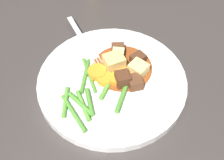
# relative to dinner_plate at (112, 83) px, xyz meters

# --- Properties ---
(ground_plane) EXTENTS (3.00, 3.00, 0.00)m
(ground_plane) POSITION_rel_dinner_plate_xyz_m (0.00, 0.00, -0.01)
(ground_plane) COLOR #383330
(dinner_plate) EXTENTS (0.27, 0.27, 0.02)m
(dinner_plate) POSITION_rel_dinner_plate_xyz_m (0.00, 0.00, 0.00)
(dinner_plate) COLOR white
(dinner_plate) RESTS_ON ground_plane
(stew_sauce) EXTENTS (0.11, 0.11, 0.00)m
(stew_sauce) POSITION_rel_dinner_plate_xyz_m (0.03, -0.01, 0.01)
(stew_sauce) COLOR brown
(stew_sauce) RESTS_ON dinner_plate
(carrot_slice_0) EXTENTS (0.04, 0.04, 0.01)m
(carrot_slice_0) POSITION_rel_dinner_plate_xyz_m (0.00, -0.01, 0.01)
(carrot_slice_0) COLOR orange
(carrot_slice_0) RESTS_ON dinner_plate
(carrot_slice_1) EXTENTS (0.04, 0.04, 0.01)m
(carrot_slice_1) POSITION_rel_dinner_plate_xyz_m (0.02, -0.02, 0.01)
(carrot_slice_1) COLOR orange
(carrot_slice_1) RESTS_ON dinner_plate
(carrot_slice_2) EXTENTS (0.05, 0.05, 0.01)m
(carrot_slice_2) POSITION_rel_dinner_plate_xyz_m (0.00, 0.03, 0.01)
(carrot_slice_2) COLOR orange
(carrot_slice_2) RESTS_ON dinner_plate
(carrot_slice_3) EXTENTS (0.04, 0.04, 0.01)m
(carrot_slice_3) POSITION_rel_dinner_plate_xyz_m (-0.01, 0.01, 0.01)
(carrot_slice_3) COLOR orange
(carrot_slice_3) RESTS_ON dinner_plate
(potato_chunk_0) EXTENTS (0.05, 0.05, 0.03)m
(potato_chunk_0) POSITION_rel_dinner_plate_xyz_m (0.03, 0.01, 0.02)
(potato_chunk_0) COLOR #DBBC6B
(potato_chunk_0) RESTS_ON dinner_plate
(potato_chunk_1) EXTENTS (0.03, 0.03, 0.02)m
(potato_chunk_1) POSITION_rel_dinner_plate_xyz_m (0.05, 0.01, 0.02)
(potato_chunk_1) COLOR #EAD68C
(potato_chunk_1) RESTS_ON dinner_plate
(potato_chunk_2) EXTENTS (0.03, 0.04, 0.02)m
(potato_chunk_2) POSITION_rel_dinner_plate_xyz_m (0.04, -0.04, 0.02)
(potato_chunk_2) COLOR #E5CC7A
(potato_chunk_2) RESTS_ON dinner_plate
(meat_chunk_0) EXTENTS (0.03, 0.03, 0.02)m
(meat_chunk_0) POSITION_rel_dinner_plate_xyz_m (0.07, 0.02, 0.02)
(meat_chunk_0) COLOR #56331E
(meat_chunk_0) RESTS_ON dinner_plate
(meat_chunk_1) EXTENTS (0.03, 0.03, 0.02)m
(meat_chunk_1) POSITION_rel_dinner_plate_xyz_m (0.06, -0.03, 0.02)
(meat_chunk_1) COLOR #4C2B19
(meat_chunk_1) RESTS_ON dinner_plate
(meat_chunk_2) EXTENTS (0.04, 0.04, 0.02)m
(meat_chunk_2) POSITION_rel_dinner_plate_xyz_m (0.01, -0.04, 0.02)
(meat_chunk_2) COLOR #56331E
(meat_chunk_2) RESTS_ON dinner_plate
(meat_chunk_3) EXTENTS (0.04, 0.04, 0.03)m
(meat_chunk_3) POSITION_rel_dinner_plate_xyz_m (-0.00, -0.02, 0.02)
(meat_chunk_3) COLOR #4C2B19
(meat_chunk_3) RESTS_ON dinner_plate
(green_bean_0) EXTENTS (0.06, 0.03, 0.01)m
(green_bean_0) POSITION_rel_dinner_plate_xyz_m (-0.08, 0.05, 0.01)
(green_bean_0) COLOR #599E38
(green_bean_0) RESTS_ON dinner_plate
(green_bean_1) EXTENTS (0.03, 0.06, 0.01)m
(green_bean_1) POSITION_rel_dinner_plate_xyz_m (-0.07, 0.02, 0.01)
(green_bean_1) COLOR #4C8E33
(green_bean_1) RESTS_ON dinner_plate
(green_bean_2) EXTENTS (0.08, 0.03, 0.01)m
(green_bean_2) POSITION_rel_dinner_plate_xyz_m (-0.02, 0.05, 0.01)
(green_bean_2) COLOR #4C8E33
(green_bean_2) RESTS_ON dinner_plate
(green_bean_3) EXTENTS (0.05, 0.07, 0.01)m
(green_bean_3) POSITION_rel_dinner_plate_xyz_m (-0.09, 0.03, 0.01)
(green_bean_3) COLOR #4C8E33
(green_bean_3) RESTS_ON dinner_plate
(green_bean_4) EXTENTS (0.06, 0.02, 0.01)m
(green_bean_4) POSITION_rel_dinner_plate_xyz_m (-0.03, -0.03, 0.01)
(green_bean_4) COLOR #4C8E33
(green_bean_4) RESTS_ON dinner_plate
(green_bean_5) EXTENTS (0.05, 0.05, 0.01)m
(green_bean_5) POSITION_rel_dinner_plate_xyz_m (-0.07, 0.02, 0.01)
(green_bean_5) COLOR #599E38
(green_bean_5) RESTS_ON dinner_plate
(green_bean_6) EXTENTS (0.07, 0.01, 0.01)m
(green_bean_6) POSITION_rel_dinner_plate_xyz_m (-0.01, -0.00, 0.01)
(green_bean_6) COLOR #599E38
(green_bean_6) RESTS_ON dinner_plate
(green_bean_7) EXTENTS (0.06, 0.06, 0.01)m
(green_bean_7) POSITION_rel_dinner_plate_xyz_m (-0.01, 0.04, 0.01)
(green_bean_7) COLOR #4C8E33
(green_bean_7) RESTS_ON dinner_plate
(green_bean_8) EXTENTS (0.05, 0.04, 0.01)m
(green_bean_8) POSITION_rel_dinner_plate_xyz_m (-0.06, 0.01, 0.01)
(green_bean_8) COLOR #4C8E33
(green_bean_8) RESTS_ON dinner_plate
(fork) EXTENTS (0.12, 0.15, 0.00)m
(fork) POSITION_rel_dinner_plate_xyz_m (0.05, 0.08, 0.01)
(fork) COLOR silver
(fork) RESTS_ON dinner_plate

